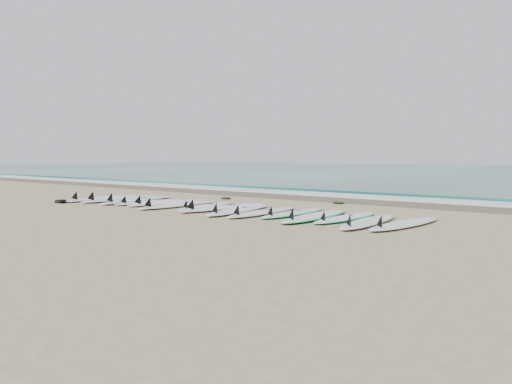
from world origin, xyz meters
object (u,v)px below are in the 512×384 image
Objects in this scene: surfboard_0 at (101,198)px; surfboard_14 at (404,223)px; surfboard_7 at (223,207)px; leash_coil at (61,201)px.

surfboard_14 is (9.42, 0.23, -0.00)m from surfboard_0.
surfboard_7 is at bearing -174.41° from surfboard_14.
surfboard_14 is 9.58m from leash_coil.
surfboard_7 reaches higher than leash_coil.
surfboard_7 is 6.29× the size of leash_coil.
surfboard_14 is at bearing 9.19° from leash_coil.
surfboard_7 reaches higher than surfboard_0.
surfboard_0 is at bearing 88.50° from leash_coil.
surfboard_7 is at bearing 18.02° from leash_coil.
surfboard_0 is 0.96× the size of surfboard_7.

